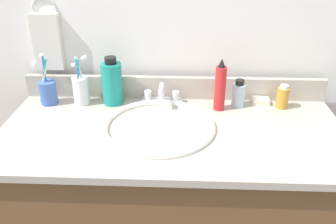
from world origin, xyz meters
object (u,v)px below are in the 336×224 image
Objects in this scene: soap_bar at (260,101)px; bottle_oil_amber at (283,97)px; bottle_mouthwash_teal at (112,83)px; hand_towel at (48,42)px; cup_blue_plastic at (48,91)px; bottle_spray_red at (220,87)px; faucet at (162,96)px; bottle_gel_clear at (239,94)px; cup_white_ceramic at (81,89)px.

bottle_oil_amber is at bearing -21.09° from soap_bar.
hand_towel is at bearing 162.96° from bottle_mouthwash_teal.
soap_bar is at bearing 2.17° from cup_blue_plastic.
hand_towel reaches higher than bottle_spray_red.
bottle_mouthwash_teal is at bearing -178.35° from soap_bar.
hand_towel is 0.86m from soap_bar.
bottle_mouthwash_teal is (-0.19, -0.01, 0.06)m from faucet.
bottle_gel_clear reaches higher than soap_bar.
hand_towel is at bearing 175.72° from soap_bar.
hand_towel reaches higher than bottle_gel_clear.
faucet is at bearing 177.59° from bottle_oil_amber.
hand_towel is 2.37× the size of bottle_oil_amber.
soap_bar is at bearing 1.41° from faucet.
soap_bar is at bearing 158.91° from bottle_oil_amber.
soap_bar is at bearing 1.65° from bottle_mouthwash_teal.
faucet is 0.80× the size of bottle_spray_red.
bottle_gel_clear is (-0.17, 0.01, 0.01)m from bottle_oil_amber.
bottle_oil_amber reaches higher than soap_bar.
cup_white_ceramic is (0.13, 0.01, 0.01)m from cup_blue_plastic.
bottle_gel_clear is 0.10m from soap_bar.
cup_white_ceramic is 3.01× the size of soap_bar.
soap_bar is (0.39, 0.01, -0.02)m from faucet.
bottle_oil_amber is (0.46, -0.02, 0.02)m from faucet.
bottle_gel_clear is 1.68× the size of soap_bar.
cup_blue_plastic is (-0.66, 0.02, -0.04)m from bottle_spray_red.
hand_towel is at bearing 174.27° from bottle_oil_amber.
bottle_gel_clear reaches higher than faucet.
soap_bar is at bearing 17.58° from bottle_spray_red.
bottle_spray_red reaches higher than cup_blue_plastic.
cup_white_ceramic reaches higher than faucet.
cup_white_ceramic is (-0.31, -0.01, 0.03)m from faucet.
bottle_gel_clear is 0.74m from cup_blue_plastic.
hand_towel is at bearing 94.30° from cup_blue_plastic.
bottle_spray_red is 1.04× the size of cup_white_ceramic.
cup_white_ceramic is at bearing -179.59° from bottle_gel_clear.
bottle_spray_red is (-0.08, -0.03, 0.04)m from bottle_gel_clear.
cup_blue_plastic is (0.01, -0.09, -0.17)m from hand_towel.
bottle_spray_red is at bearing -9.80° from hand_towel.
faucet is 0.31m from cup_white_ceramic.
bottle_spray_red is at bearing -5.06° from bottle_mouthwash_teal.
bottle_oil_amber is 0.46× the size of bottle_spray_red.
bottle_mouthwash_teal reaches higher than soap_bar.
bottle_spray_red is 0.66m from cup_blue_plastic.
cup_blue_plastic is at bearing 178.12° from bottle_spray_red.
hand_towel is 3.44× the size of soap_bar.
cup_blue_plastic is 1.03× the size of cup_white_ceramic.
hand_towel is 0.49m from faucet.
cup_blue_plastic reaches higher than faucet.
bottle_mouthwash_teal is at bearing 3.34° from cup_blue_plastic.
hand_towel reaches higher than faucet.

